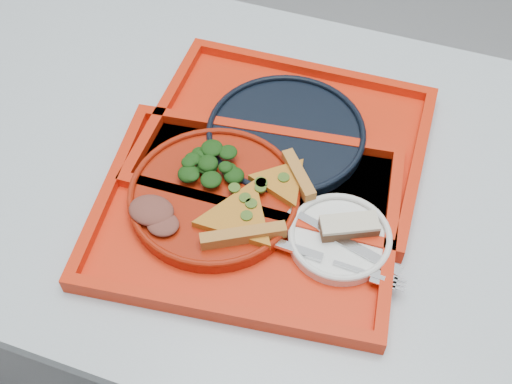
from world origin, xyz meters
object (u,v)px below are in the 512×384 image
navy_plate (286,135)px  dessert_bar (349,226)px  tray_main (246,217)px  tray_far (286,141)px  dinner_plate (214,197)px

navy_plate → dessert_bar: dessert_bar is taller
tray_main → tray_far: bearing=79.6°
navy_plate → dessert_bar: bearing=-46.9°
tray_far → dessert_bar: size_ratio=5.00×
dinner_plate → dessert_bar: size_ratio=2.89×
tray_far → dessert_bar: bearing=-48.8°
dinner_plate → navy_plate: 0.17m
dinner_plate → dessert_bar: 0.21m
dessert_bar → tray_main: bearing=159.3°
navy_plate → dessert_bar: 0.21m
tray_main → dessert_bar: (0.15, 0.01, 0.03)m
tray_far → dinner_plate: dinner_plate is taller
navy_plate → tray_main: bearing=-93.2°
tray_far → navy_plate: bearing=0.0°
tray_main → navy_plate: bearing=79.6°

